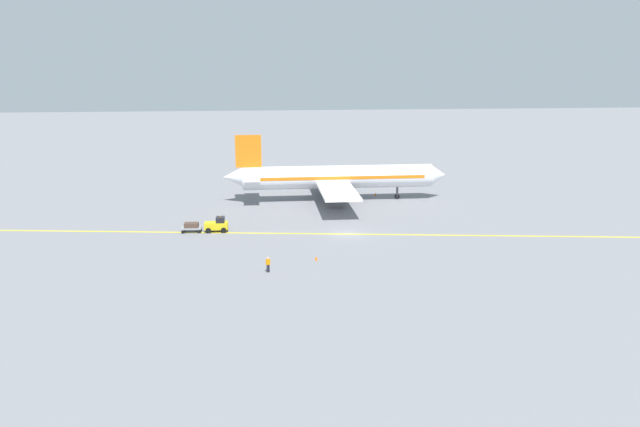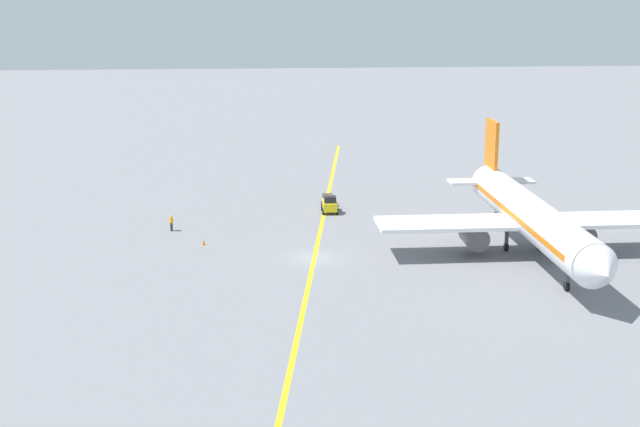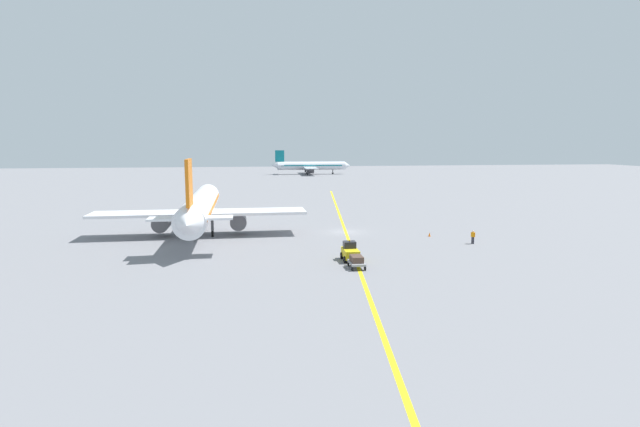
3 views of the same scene
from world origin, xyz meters
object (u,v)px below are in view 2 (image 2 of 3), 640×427
object	(u,v)px
ground_crew_worker	(171,222)
traffic_cone_mid_apron	(587,275)
baggage_cart_trailing	(328,199)
traffic_cone_near_nose	(204,242)
baggage_tug_white	(330,205)
airplane_at_gate	(530,216)

from	to	relation	value
ground_crew_worker	traffic_cone_mid_apron	distance (m)	40.75
baggage_cart_trailing	traffic_cone_near_nose	bearing A→B (deg)	48.38
traffic_cone_mid_apron	traffic_cone_near_nose	bearing A→B (deg)	-21.49
baggage_cart_trailing	traffic_cone_mid_apron	bearing A→B (deg)	124.92
baggage_cart_trailing	ground_crew_worker	distance (m)	19.36
traffic_cone_near_nose	baggage_tug_white	bearing A→B (deg)	-138.54
airplane_at_gate	traffic_cone_mid_apron	distance (m)	8.35
ground_crew_worker	baggage_tug_white	bearing A→B (deg)	-159.38
baggage_cart_trailing	traffic_cone_mid_apron	xyz separation A→B (m)	(-19.54, 27.98, -0.49)
traffic_cone_near_nose	traffic_cone_mid_apron	xyz separation A→B (m)	(-32.89, 12.95, 0.00)
baggage_cart_trailing	baggage_tug_white	bearing A→B (deg)	88.74
traffic_cone_near_nose	traffic_cone_mid_apron	distance (m)	35.35
ground_crew_worker	traffic_cone_near_nose	xyz separation A→B (m)	(-3.46, 5.44, -0.63)
airplane_at_gate	baggage_tug_white	distance (m)	24.48
airplane_at_gate	traffic_cone_near_nose	world-z (taller)	airplane_at_gate
baggage_tug_white	traffic_cone_near_nose	xyz separation A→B (m)	(13.28, 11.74, -0.63)
baggage_tug_white	ground_crew_worker	bearing A→B (deg)	20.62
traffic_cone_mid_apron	airplane_at_gate	bearing A→B (deg)	-67.85
ground_crew_worker	traffic_cone_near_nose	world-z (taller)	ground_crew_worker
airplane_at_gate	traffic_cone_mid_apron	xyz separation A→B (m)	(-2.87, 7.05, -3.43)
airplane_at_gate	ground_crew_worker	xyz separation A→B (m)	(33.49, -11.34, -2.80)
baggage_tug_white	ground_crew_worker	size ratio (longest dim) A/B	1.80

